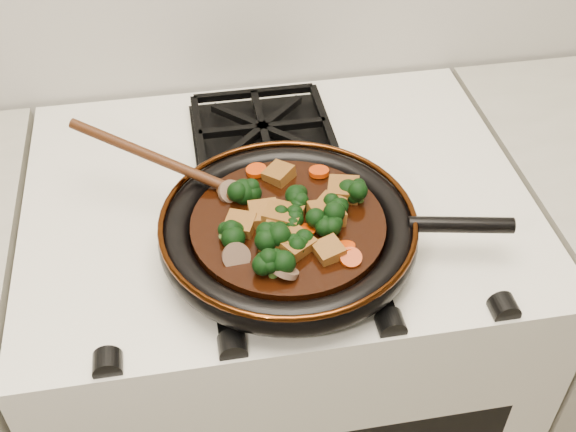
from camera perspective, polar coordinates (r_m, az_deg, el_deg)
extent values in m
cube|color=white|center=(1.43, -0.72, -11.89)|extent=(0.76, 0.60, 0.90)
cylinder|color=black|center=(0.98, 0.00, -1.58)|extent=(0.32, 0.32, 0.01)
torus|color=black|center=(0.98, 0.00, -1.21)|extent=(0.35, 0.35, 0.04)
torus|color=#3F1C09|center=(0.96, 0.00, -0.31)|extent=(0.35, 0.35, 0.01)
cylinder|color=black|center=(0.99, 13.51, -0.68)|extent=(0.14, 0.05, 0.02)
cylinder|color=black|center=(0.97, 0.00, -0.91)|extent=(0.26, 0.26, 0.02)
cube|color=brown|center=(0.93, -0.68, -1.73)|extent=(0.06, 0.06, 0.03)
cube|color=brown|center=(0.98, 3.35, 0.78)|extent=(0.05, 0.05, 0.02)
cube|color=brown|center=(0.96, -0.40, -0.13)|extent=(0.06, 0.06, 0.03)
cube|color=brown|center=(1.00, 4.39, 2.03)|extent=(0.05, 0.05, 0.03)
cube|color=brown|center=(0.95, -3.78, -0.71)|extent=(0.05, 0.05, 0.03)
cube|color=brown|center=(0.96, -1.92, 0.11)|extent=(0.04, 0.04, 0.02)
cube|color=brown|center=(0.92, 0.51, -2.27)|extent=(0.06, 0.06, 0.03)
cube|color=brown|center=(0.92, 3.24, -2.78)|extent=(0.04, 0.04, 0.02)
cube|color=brown|center=(1.03, -0.73, 3.31)|extent=(0.05, 0.05, 0.03)
cube|color=brown|center=(0.96, 3.03, 0.08)|extent=(0.05, 0.05, 0.03)
cylinder|color=#C93405|center=(0.93, 4.52, -2.51)|extent=(0.03, 0.03, 0.02)
cylinder|color=#C93405|center=(0.95, 1.32, -1.17)|extent=(0.03, 0.03, 0.02)
cylinder|color=#C93405|center=(0.91, 4.99, -3.32)|extent=(0.03, 0.03, 0.02)
cylinder|color=#C93405|center=(1.04, -2.52, 3.62)|extent=(0.03, 0.03, 0.01)
cylinder|color=#C93405|center=(1.04, 2.46, 3.52)|extent=(0.03, 0.03, 0.01)
cylinder|color=brown|center=(1.00, -4.59, 1.89)|extent=(0.05, 0.04, 0.03)
cylinder|color=brown|center=(0.89, -0.22, -4.38)|extent=(0.05, 0.05, 0.02)
cylinder|color=brown|center=(0.91, -4.10, -3.21)|extent=(0.04, 0.03, 0.03)
ellipsoid|color=#42200E|center=(1.01, -4.19, 2.00)|extent=(0.07, 0.06, 0.02)
cylinder|color=#42200E|center=(1.04, -10.65, 4.64)|extent=(0.02, 0.02, 0.25)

